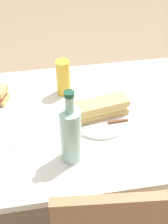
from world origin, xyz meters
TOP-DOWN VIEW (x-y plane):
  - ground_plane at (0.00, 0.00)m, footprint 8.00×8.00m
  - dining_table at (0.00, 0.00)m, footprint 1.14×0.74m
  - plate_near at (-0.06, 0.02)m, footprint 0.25×0.25m
  - baguette_sandwich_near at (-0.06, 0.02)m, footprint 0.23×0.11m
  - knife_near at (-0.08, 0.08)m, footprint 0.18×0.02m
  - water_bottle at (0.08, 0.21)m, footprint 0.07×0.07m
  - beer_glass at (0.06, -0.17)m, footprint 0.06×0.06m
  - paper_napkin at (0.22, 0.05)m, footprint 0.16×0.16m

SIDE VIEW (x-z plane):
  - ground_plane at x=0.00m, z-range 0.00..0.00m
  - dining_table at x=0.00m, z-range 0.25..0.97m
  - paper_napkin at x=0.22m, z-range 0.73..0.73m
  - plate_near at x=-0.06m, z-range 0.73..0.74m
  - knife_near at x=-0.08m, z-range 0.74..0.75m
  - baguette_sandwich_near at x=-0.06m, z-range 0.74..0.81m
  - beer_glass at x=0.06m, z-range 0.73..0.89m
  - water_bottle at x=0.08m, z-range 0.70..0.98m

